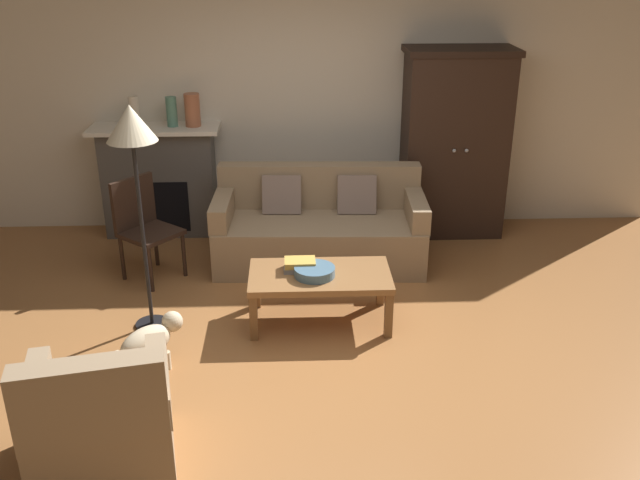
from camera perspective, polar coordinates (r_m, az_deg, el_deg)
ground_plane at (r=5.29m, az=0.29°, el=-8.68°), size 9.60×9.60×0.00m
back_wall at (r=7.17m, az=-0.64°, el=12.05°), size 7.20×0.10×2.80m
fireplace at (r=7.26m, az=-12.91°, el=4.81°), size 1.26×0.48×1.12m
armoire at (r=7.14m, az=10.86°, el=7.74°), size 1.06×0.57×1.86m
couch at (r=6.51m, az=-0.06°, el=0.89°), size 1.95×0.92×0.86m
coffee_table at (r=5.45m, az=-0.01°, el=-3.24°), size 1.10×0.60×0.42m
fruit_bowl at (r=5.37m, az=-0.44°, el=-2.59°), size 0.32×0.32×0.07m
book_stack at (r=5.46m, az=-1.65°, el=-2.05°), size 0.25×0.18×0.09m
mantel_vase_cream at (r=7.10m, az=-14.89°, el=10.07°), size 0.09×0.09×0.30m
mantel_vase_jade at (r=7.03m, az=-11.98°, el=10.18°), size 0.10×0.10×0.29m
mantel_vase_terracotta at (r=7.00m, az=-10.35°, el=10.37°), size 0.15×0.15×0.32m
armchair_near_left at (r=4.22m, az=-17.36°, el=-14.08°), size 0.90×0.90×0.88m
side_chair_wooden at (r=6.34m, az=-14.19°, el=1.41°), size 0.62×0.62×0.90m
floor_lamp at (r=5.14m, az=-15.04°, el=8.07°), size 0.36×0.36×1.75m
dog at (r=5.03m, az=-13.69°, el=-8.03°), size 0.44×0.47×0.39m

